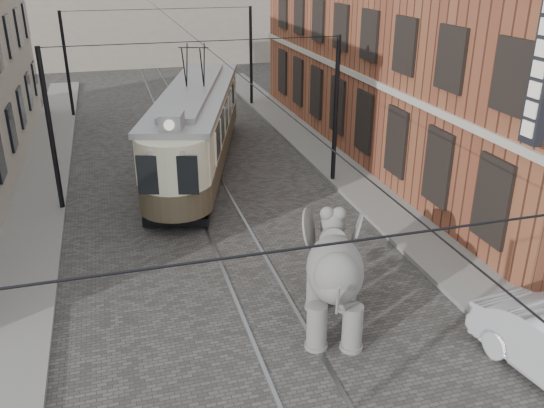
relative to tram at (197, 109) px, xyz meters
name	(u,v)px	position (x,y,z in m)	size (l,w,h in m)	color
ground	(246,266)	(-0.13, -9.52, -2.64)	(120.00, 120.00, 0.00)	#4A4744
tram_rails	(246,266)	(-0.13, -9.52, -2.63)	(1.54, 80.00, 0.02)	slate
sidewalk_right	(421,240)	(5.87, -9.52, -2.57)	(2.00, 60.00, 0.15)	slate
sidewalk_left	(19,296)	(-6.63, -9.52, -2.57)	(2.00, 60.00, 0.15)	slate
brick_building	(434,22)	(10.87, -0.52, 3.36)	(8.00, 26.00, 12.00)	brown
catenary	(207,129)	(-0.33, -4.52, 0.36)	(11.00, 30.20, 6.00)	black
tram	(197,109)	(0.00, 0.00, 0.00)	(2.75, 13.32, 5.29)	beige
elephant	(334,282)	(1.26, -13.17, -1.32)	(2.39, 4.33, 2.65)	#5D5A56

